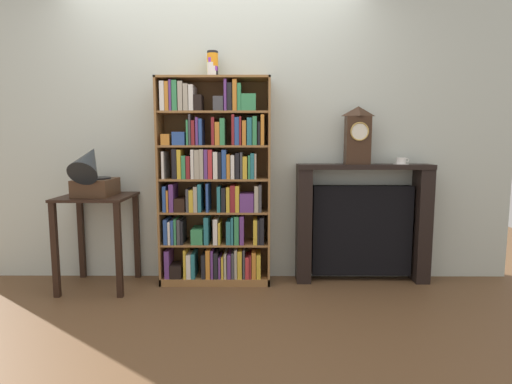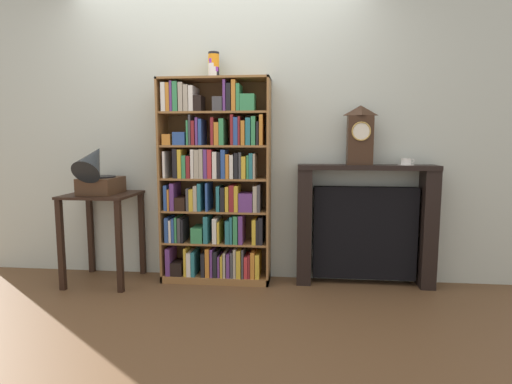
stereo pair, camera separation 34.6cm
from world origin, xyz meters
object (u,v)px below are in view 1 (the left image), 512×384
object	(u,v)px
cup_stack	(213,65)
side_table_left	(98,218)
gramophone	(92,173)
fireplace_mantel	(362,224)
bookshelf	(215,188)
teacup_with_saucer	(401,161)
mantel_clock	(358,135)

from	to	relation	value
cup_stack	side_table_left	size ratio (longest dim) A/B	0.28
gramophone	fireplace_mantel	distance (m)	2.28
cup_stack	bookshelf	bearing A→B (deg)	-77.17
fireplace_mantel	teacup_with_saucer	xyz separation A→B (m)	(0.31, -0.02, 0.54)
bookshelf	gramophone	world-z (taller)	bookshelf
cup_stack	teacup_with_saucer	world-z (taller)	cup_stack
fireplace_mantel	mantel_clock	xyz separation A→B (m)	(-0.06, -0.02, 0.76)
side_table_left	fireplace_mantel	bearing A→B (deg)	4.53
bookshelf	fireplace_mantel	xyz separation A→B (m)	(1.26, 0.05, -0.32)
cup_stack	mantel_clock	xyz separation A→B (m)	(1.21, -0.01, -0.58)
bookshelf	teacup_with_saucer	world-z (taller)	bookshelf
side_table_left	teacup_with_saucer	xyz separation A→B (m)	(2.53, 0.16, 0.46)
mantel_clock	cup_stack	bearing A→B (deg)	179.55
gramophone	mantel_clock	size ratio (longest dim) A/B	1.03
side_table_left	mantel_clock	xyz separation A→B (m)	(2.15, 0.15, 0.68)
mantel_clock	fireplace_mantel	bearing A→B (deg)	18.24
side_table_left	mantel_clock	size ratio (longest dim) A/B	1.60
bookshelf	fireplace_mantel	size ratio (longest dim) A/B	1.52
bookshelf	fireplace_mantel	distance (m)	1.30
side_table_left	bookshelf	bearing A→B (deg)	7.27
mantel_clock	teacup_with_saucer	distance (m)	0.43
bookshelf	side_table_left	size ratio (longest dim) A/B	2.25
mantel_clock	teacup_with_saucer	xyz separation A→B (m)	(0.37, 0.00, -0.22)
cup_stack	mantel_clock	world-z (taller)	cup_stack
mantel_clock	teacup_with_saucer	world-z (taller)	mantel_clock
bookshelf	side_table_left	xyz separation A→B (m)	(-0.95, -0.12, -0.24)
side_table_left	teacup_with_saucer	size ratio (longest dim) A/B	5.89
bookshelf	side_table_left	bearing A→B (deg)	-172.73
cup_stack	fireplace_mantel	world-z (taller)	cup_stack
fireplace_mantel	mantel_clock	world-z (taller)	mantel_clock
bookshelf	mantel_clock	bearing A→B (deg)	1.57
side_table_left	gramophone	xyz separation A→B (m)	(-0.00, -0.06, 0.38)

